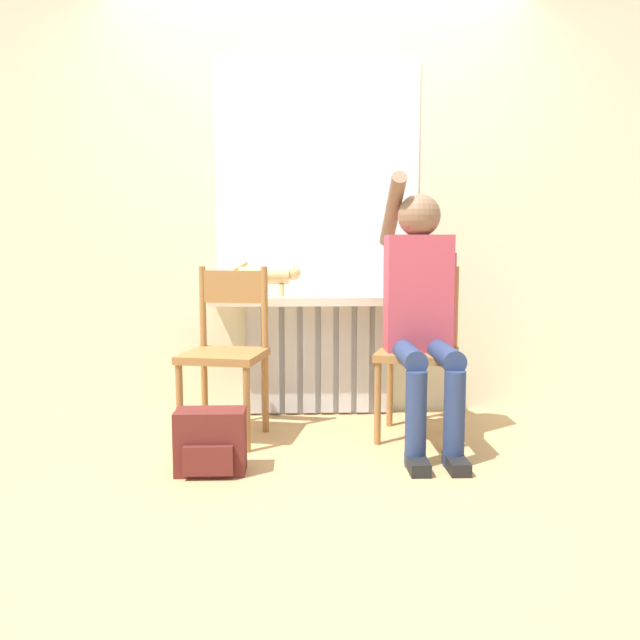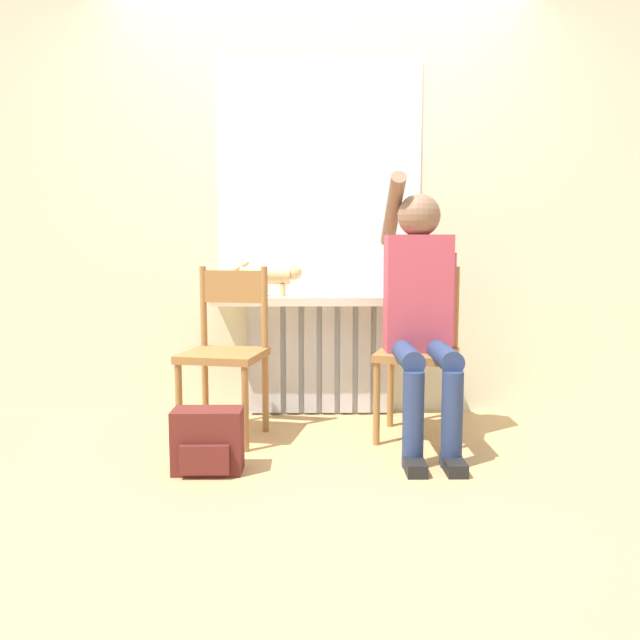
% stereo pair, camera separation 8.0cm
% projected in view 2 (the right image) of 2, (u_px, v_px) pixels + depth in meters
% --- Properties ---
extents(ground_plane, '(12.00, 12.00, 0.00)m').
position_uv_depth(ground_plane, '(322.00, 482.00, 2.71)').
color(ground_plane, tan).
extents(wall_with_window, '(7.00, 0.06, 2.70)m').
position_uv_depth(wall_with_window, '(319.00, 193.00, 3.78)').
color(wall_with_window, beige).
rests_on(wall_with_window, ground_plane).
extents(radiator, '(0.88, 0.08, 0.68)m').
position_uv_depth(radiator, '(319.00, 359.00, 3.82)').
color(radiator, silver).
rests_on(radiator, ground_plane).
extents(windowsill, '(1.27, 0.25, 0.05)m').
position_uv_depth(windowsill, '(319.00, 300.00, 3.70)').
color(windowsill, beige).
rests_on(windowsill, radiator).
extents(window_glass, '(1.22, 0.01, 1.39)m').
position_uv_depth(window_glass, '(319.00, 179.00, 3.74)').
color(window_glass, white).
rests_on(window_glass, windowsill).
extents(chair_left, '(0.48, 0.48, 0.92)m').
position_uv_depth(chair_left, '(226.00, 349.00, 3.33)').
color(chair_left, '#9E6B38').
rests_on(chair_left, ground_plane).
extents(chair_right, '(0.51, 0.51, 0.92)m').
position_uv_depth(chair_right, '(418.00, 349.00, 3.34)').
color(chair_right, '#9E6B38').
rests_on(chair_right, ground_plane).
extents(person, '(0.36, 1.02, 1.41)m').
position_uv_depth(person, '(421.00, 304.00, 3.20)').
color(person, navy).
rests_on(person, ground_plane).
extents(cat, '(0.50, 0.10, 0.21)m').
position_uv_depth(cat, '(269.00, 275.00, 3.67)').
color(cat, '#DBB77A').
rests_on(cat, windowsill).
extents(backpack, '(0.31, 0.19, 0.29)m').
position_uv_depth(backpack, '(208.00, 442.00, 2.83)').
color(backpack, maroon).
rests_on(backpack, ground_plane).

